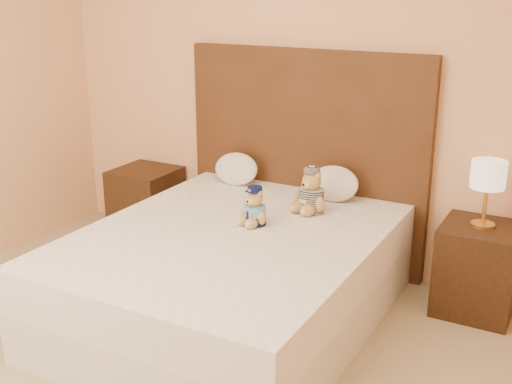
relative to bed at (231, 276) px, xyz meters
The scene contains 10 objects.
room_walls 1.70m from the bed, 90.00° to the right, with size 4.04×4.52×2.72m.
bed is the anchor object (origin of this frame).
headboard 1.12m from the bed, 90.00° to the left, with size 1.75×0.08×1.50m, color #4C2A17.
nightstand_left 1.48m from the bed, 147.38° to the left, with size 0.45×0.45×0.55m, color #372111.
nightstand_right 1.48m from the bed, 32.62° to the left, with size 0.45×0.45×0.55m, color #372111.
lamp 1.59m from the bed, 32.62° to the left, with size 0.20×0.20×0.40m.
teddy_police 0.44m from the bed, 73.12° to the left, with size 0.20×0.19×0.23m, color #B88847, non-canonical shape.
teddy_prisoner 0.73m from the bed, 65.01° to the left, with size 0.24×0.23×0.27m, color #B88847, non-canonical shape.
pillow_left 1.02m from the bed, 118.48° to the left, with size 0.34×0.22×0.24m, color white.
pillow_right 0.96m from the bed, 70.73° to the left, with size 0.34×0.22×0.24m, color white.
Camera 1 is at (1.77, -1.73, 1.92)m, focal length 45.00 mm.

